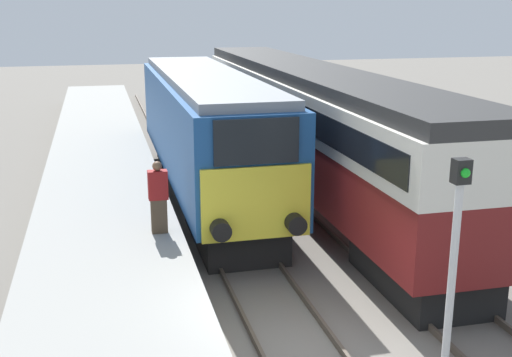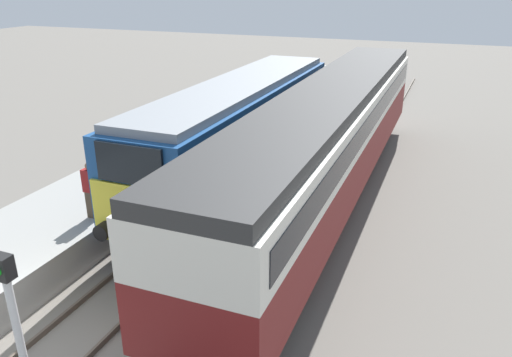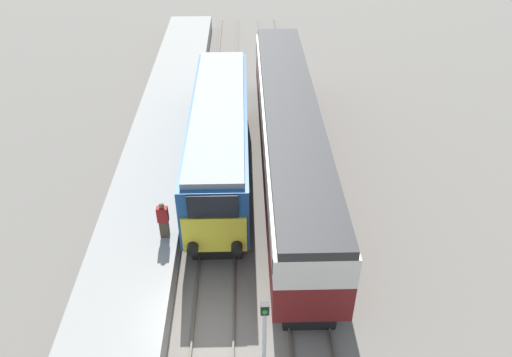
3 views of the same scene
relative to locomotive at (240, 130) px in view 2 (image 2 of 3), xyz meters
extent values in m
cube|color=gray|center=(-3.30, -2.06, -1.73)|extent=(3.50, 50.00, 1.01)
cube|color=#4C4238|center=(-0.72, -5.06, -2.16)|extent=(0.07, 60.00, 0.14)
cube|color=#4C4238|center=(0.72, -5.06, -2.16)|extent=(0.07, 60.00, 0.14)
cube|color=#4C4238|center=(2.68, -5.06, -2.16)|extent=(0.07, 60.00, 0.14)
cube|color=#4C4238|center=(4.12, -5.06, -2.16)|extent=(0.07, 60.00, 0.14)
cube|color=black|center=(0.00, -4.20, -1.73)|extent=(2.03, 4.00, 1.00)
cube|color=black|center=(0.00, 4.28, -1.73)|extent=(2.03, 4.00, 1.00)
cube|color=navy|center=(0.00, 0.04, 0.16)|extent=(2.70, 13.47, 2.78)
cube|color=yellow|center=(0.00, -6.74, -0.40)|extent=(2.48, 0.10, 1.67)
cube|color=black|center=(0.00, -6.74, 1.00)|extent=(1.89, 0.10, 1.00)
cube|color=gray|center=(0.00, 0.04, 1.67)|extent=(2.38, 12.93, 0.24)
cylinder|color=black|center=(-0.85, -6.95, -0.88)|extent=(0.44, 0.35, 0.44)
cylinder|color=black|center=(0.85, -6.95, -0.88)|extent=(0.44, 0.35, 0.44)
cube|color=black|center=(3.40, -8.01, -1.76)|extent=(1.89, 3.60, 0.95)
cube|color=black|center=(3.40, 7.92, -1.76)|extent=(1.89, 3.60, 0.95)
cube|color=maroon|center=(3.40, -0.05, -0.49)|extent=(2.70, 20.33, 1.58)
cube|color=silver|center=(3.40, -0.05, 0.92)|extent=(2.71, 20.33, 1.25)
cube|color=black|center=(3.40, -0.05, 0.92)|extent=(2.75, 19.52, 0.68)
cube|color=#2D2D2D|center=(3.40, -0.05, 1.73)|extent=(2.48, 20.33, 0.36)
cube|color=#473828|center=(-2.06, -5.81, -0.82)|extent=(0.36, 0.24, 0.80)
cube|color=maroon|center=(-2.06, -5.81, -0.09)|extent=(0.44, 0.26, 0.66)
sphere|color=brown|center=(-2.06, -5.81, 0.35)|extent=(0.22, 0.22, 0.22)
cube|color=black|center=(1.70, -11.98, 1.55)|extent=(0.24, 0.20, 0.36)
camera|label=1|loc=(-3.25, -19.84, 3.83)|focal=45.00mm
camera|label=2|loc=(7.05, -16.12, 5.21)|focal=35.00mm
camera|label=3|loc=(1.22, -21.09, 12.38)|focal=35.00mm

